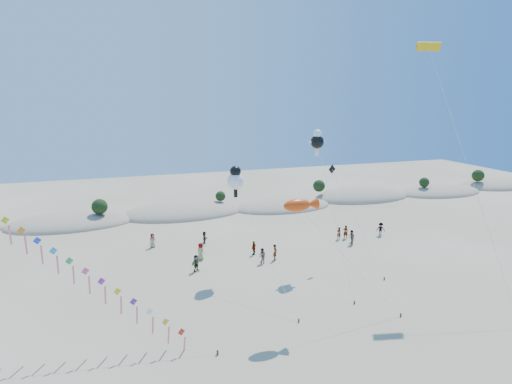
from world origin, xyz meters
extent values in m
ellipsoid|color=gray|center=(-16.00, 44.60, 0.00)|extent=(17.60, 9.68, 3.00)
ellipsoid|color=#1A3914|center=(-16.00, 44.60, 0.83)|extent=(14.08, 6.34, 0.70)
ellipsoid|color=gray|center=(0.00, 45.30, 0.00)|extent=(19.00, 10.45, 3.40)
ellipsoid|color=#1A3914|center=(0.00, 45.30, 0.94)|extent=(15.20, 6.84, 0.76)
ellipsoid|color=gray|center=(16.00, 43.90, 0.00)|extent=(16.40, 9.02, 2.80)
ellipsoid|color=#1A3914|center=(16.00, 43.90, 0.77)|extent=(13.12, 5.90, 0.66)
ellipsoid|color=gray|center=(32.00, 45.70, 0.00)|extent=(18.00, 9.90, 3.80)
ellipsoid|color=#1A3914|center=(32.00, 45.70, 1.04)|extent=(14.40, 6.48, 0.72)
ellipsoid|color=gray|center=(48.00, 44.50, 0.00)|extent=(16.80, 9.24, 3.00)
ellipsoid|color=#1A3914|center=(48.00, 44.50, 0.83)|extent=(13.44, 6.05, 0.67)
ellipsoid|color=gray|center=(64.00, 45.90, 0.00)|extent=(17.60, 9.68, 3.20)
ellipsoid|color=#1A3914|center=(64.00, 45.90, 0.88)|extent=(14.08, 6.34, 0.70)
sphere|color=black|center=(-12.00, 43.40, 2.48)|extent=(2.20, 2.20, 2.20)
sphere|color=black|center=(6.00, 45.40, 2.24)|extent=(1.60, 1.60, 1.60)
sphere|color=black|center=(24.00, 46.80, 2.44)|extent=(2.10, 2.10, 2.10)
sphere|color=black|center=(44.00, 44.10, 2.32)|extent=(1.80, 1.80, 1.80)
sphere|color=black|center=(58.00, 45.60, 2.52)|extent=(2.30, 2.30, 2.30)
cube|color=#3F2D1E|center=(-3.60, 7.22, 0.17)|extent=(0.12, 0.12, 0.35)
cylinder|color=silver|center=(-14.89, 12.71, 7.74)|extent=(22.60, 11.02, 15.49)
cube|color=red|center=(-5.89, 8.33, 1.57)|extent=(1.10, 0.43, 1.15)
cube|color=pink|center=(-5.71, 8.38, 0.47)|extent=(0.19, 0.45, 1.55)
cube|color=yellow|center=(-6.91, 8.83, 2.27)|extent=(1.10, 0.43, 1.15)
cube|color=pink|center=(-6.73, 8.88, 1.17)|extent=(0.19, 0.45, 1.55)
cube|color=white|center=(-7.92, 9.32, 2.96)|extent=(1.10, 0.43, 1.15)
cube|color=pink|center=(-7.74, 9.37, 1.86)|extent=(0.19, 0.45, 1.55)
cube|color=#58279E|center=(-8.94, 9.82, 3.66)|extent=(1.10, 0.43, 1.15)
cube|color=pink|center=(-8.76, 9.87, 2.56)|extent=(0.19, 0.45, 1.55)
cube|color=yellow|center=(-9.95, 10.31, 4.35)|extent=(1.10, 0.43, 1.15)
cube|color=pink|center=(-9.77, 10.36, 3.25)|extent=(0.19, 0.45, 1.55)
cube|color=purple|center=(-10.96, 10.80, 5.05)|extent=(1.10, 0.43, 1.15)
cube|color=pink|center=(-10.78, 10.85, 3.95)|extent=(0.19, 0.45, 1.55)
cube|color=#FF5093|center=(-11.98, 11.30, 5.74)|extent=(1.10, 0.43, 1.15)
cube|color=pink|center=(-11.80, 11.35, 4.64)|extent=(0.19, 0.45, 1.55)
cube|color=green|center=(-12.99, 11.79, 6.44)|extent=(1.10, 0.43, 1.15)
cube|color=pink|center=(-12.81, 11.84, 5.34)|extent=(0.19, 0.45, 1.55)
cube|color=#1AAAC9|center=(-14.01, 12.28, 7.13)|extent=(1.10, 0.43, 1.15)
cube|color=pink|center=(-13.83, 12.33, 6.03)|extent=(0.19, 0.45, 1.55)
cube|color=blue|center=(-15.02, 12.78, 7.83)|extent=(1.10, 0.43, 1.15)
cube|color=pink|center=(-14.84, 12.83, 6.73)|extent=(0.19, 0.45, 1.55)
cube|color=orange|center=(-16.03, 13.27, 8.52)|extent=(1.10, 0.43, 1.15)
cube|color=pink|center=(-15.85, 13.32, 7.42)|extent=(0.19, 0.45, 1.55)
cube|color=#AFDE1A|center=(-17.05, 13.76, 9.22)|extent=(1.10, 0.43, 1.15)
cube|color=pink|center=(-16.87, 13.81, 8.12)|extent=(0.19, 0.45, 1.55)
cube|color=#3F2D1E|center=(11.90, 7.65, 0.15)|extent=(0.10, 0.10, 0.30)
cylinder|color=silver|center=(7.80, 9.08, 4.71)|extent=(8.23, 2.89, 9.43)
ellipsoid|color=red|center=(3.70, 10.51, 9.41)|extent=(2.25, 0.99, 0.99)
cone|color=red|center=(4.96, 10.51, 9.41)|extent=(0.90, 0.90, 0.90)
cube|color=#3F2D1E|center=(3.60, 9.48, 0.15)|extent=(0.10, 0.10, 0.30)
cylinder|color=silver|center=(2.67, 15.36, 4.72)|extent=(1.87, 11.78, 9.45)
sphere|color=white|center=(1.75, 21.24, 9.44)|extent=(1.66, 1.66, 1.66)
sphere|color=black|center=(1.75, 21.24, 10.43)|extent=(1.10, 1.10, 1.10)
cube|color=black|center=(1.75, 21.24, 8.21)|extent=(0.35, 0.18, 0.80)
cube|color=#3F2D1E|center=(9.46, 10.79, 0.15)|extent=(0.10, 0.10, 0.30)
cylinder|color=silver|center=(10.14, 16.22, 6.50)|extent=(1.38, 10.88, 13.02)
sphere|color=black|center=(10.82, 21.64, 13.00)|extent=(1.41, 1.41, 1.41)
sphere|color=white|center=(10.82, 21.64, 13.85)|extent=(0.92, 0.92, 0.92)
cube|color=white|center=(10.82, 21.64, 11.89)|extent=(0.35, 0.18, 0.80)
cube|color=white|center=(10.12, 21.64, 13.00)|extent=(0.60, 0.15, 0.25)
cube|color=white|center=(11.52, 21.64, 13.00)|extent=(0.60, 0.15, 0.25)
cylinder|color=silver|center=(19.41, 9.51, 11.13)|extent=(0.28, 13.00, 22.27)
cube|color=#E3AD0B|center=(19.28, 16.00, 22.26)|extent=(2.38, 0.97, 0.84)
cube|color=black|center=(19.28, 16.02, 22.26)|extent=(2.30, 0.59, 0.19)
cube|color=#3F2D1E|center=(14.88, 14.22, 0.15)|extent=(0.10, 0.10, 0.30)
cylinder|color=silver|center=(13.77, 17.90, 5.00)|extent=(2.25, 7.40, 10.02)
cube|color=black|center=(12.66, 21.59, 10.00)|extent=(0.98, 0.29, 1.00)
imported|color=slate|center=(-1.19, 25.34, 0.95)|extent=(1.04, 1.10, 1.89)
imported|color=slate|center=(4.87, 24.89, 0.80)|extent=(0.97, 0.91, 1.61)
imported|color=slate|center=(-2.25, 22.28, 0.87)|extent=(1.59, 1.38, 1.74)
imported|color=slate|center=(4.91, 22.09, 0.85)|extent=(0.86, 0.98, 1.69)
imported|color=slate|center=(6.58, 22.60, 0.90)|extent=(0.69, 0.78, 1.79)
imported|color=slate|center=(17.68, 26.61, 0.86)|extent=(0.71, 0.56, 1.73)
imported|color=slate|center=(17.17, 24.34, 0.91)|extent=(0.78, 0.95, 1.82)
imported|color=slate|center=(-5.89, 31.00, 0.87)|extent=(1.00, 0.87, 1.74)
imported|color=slate|center=(16.70, 26.60, 0.80)|extent=(0.62, 0.44, 1.60)
imported|color=slate|center=(22.63, 26.27, 0.85)|extent=(1.26, 0.98, 1.71)
imported|color=slate|center=(0.30, 30.46, 0.75)|extent=(0.54, 1.42, 1.50)
camera|label=1|loc=(-9.47, -18.94, 17.64)|focal=30.00mm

